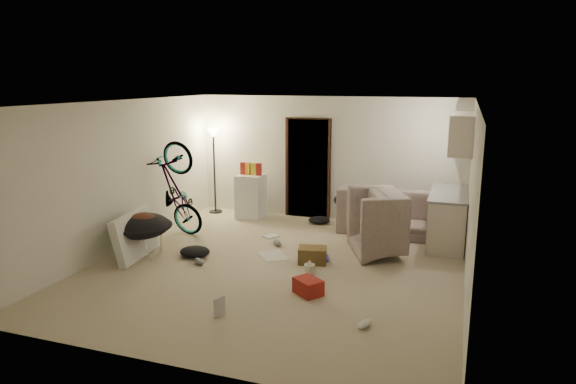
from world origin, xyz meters
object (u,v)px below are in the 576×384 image
(armchair, at_px, (400,230))
(bicycle, at_px, (177,210))
(drink_case_a, at_px, (312,255))
(juicer, at_px, (310,269))
(kitchen_counter, at_px, (448,220))
(tv_box, at_px, (135,236))
(floor_lamp, at_px, (214,153))
(drink_case_b, at_px, (308,287))
(sofa, at_px, (397,216))
(mini_fridge, at_px, (251,196))
(saucer_chair, at_px, (141,231))

(armchair, relative_size, bicycle, 0.66)
(drink_case_a, bearing_deg, juicer, -91.05)
(kitchen_counter, height_order, tv_box, kitchen_counter)
(bicycle, bearing_deg, armchair, -79.23)
(bicycle, bearing_deg, juicer, -105.30)
(armchair, bearing_deg, kitchen_counter, -68.51)
(armchair, distance_m, juicer, 1.86)
(floor_lamp, bearing_deg, tv_box, -88.10)
(kitchen_counter, height_order, drink_case_b, kitchen_counter)
(floor_lamp, distance_m, drink_case_b, 4.87)
(floor_lamp, distance_m, armchair, 4.42)
(sofa, bearing_deg, bicycle, 19.68)
(armchair, distance_m, drink_case_a, 1.57)
(sofa, height_order, juicer, sofa)
(bicycle, relative_size, drink_case_b, 4.88)
(armchair, xyz_separation_m, tv_box, (-4.00, -1.64, -0.02))
(bicycle, height_order, drink_case_a, bicycle)
(sofa, distance_m, mini_fridge, 3.04)
(saucer_chair, distance_m, tv_box, 0.12)
(kitchen_counter, bearing_deg, armchair, -135.16)
(floor_lamp, height_order, drink_case_a, floor_lamp)
(sofa, bearing_deg, armchair, 96.73)
(drink_case_b, height_order, juicer, juicer)
(kitchen_counter, distance_m, mini_fridge, 3.99)
(saucer_chair, bearing_deg, drink_case_b, -10.95)
(bicycle, relative_size, tv_box, 1.62)
(sofa, xyz_separation_m, drink_case_a, (-1.04, -2.13, -0.19))
(floor_lamp, height_order, mini_fridge, floor_lamp)
(bicycle, distance_m, tv_box, 1.30)
(floor_lamp, xyz_separation_m, mini_fridge, (0.88, -0.10, -0.86))
(armchair, relative_size, juicer, 5.11)
(saucer_chair, xyz_separation_m, juicer, (2.82, 0.09, -0.32))
(armchair, height_order, drink_case_b, armchair)
(sofa, distance_m, drink_case_a, 2.38)
(kitchen_counter, relative_size, drink_case_a, 3.43)
(armchair, bearing_deg, drink_case_a, 104.61)
(sofa, relative_size, tv_box, 1.96)
(kitchen_counter, xyz_separation_m, saucer_chair, (-4.67, -2.28, -0.02))
(floor_lamp, bearing_deg, bicycle, -86.69)
(drink_case_a, bearing_deg, bicycle, 155.16)
(mini_fridge, height_order, saucer_chair, mini_fridge)
(armchair, xyz_separation_m, saucer_chair, (-3.94, -1.55, 0.03))
(drink_case_b, bearing_deg, saucer_chair, -154.92)
(sofa, distance_m, bicycle, 4.11)
(mini_fridge, distance_m, drink_case_b, 4.12)
(bicycle, bearing_deg, drink_case_a, -96.48)
(sofa, distance_m, drink_case_b, 3.40)
(floor_lamp, distance_m, mini_fridge, 1.23)
(sofa, bearing_deg, drink_case_a, 61.86)
(mini_fridge, bearing_deg, saucer_chair, -104.68)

